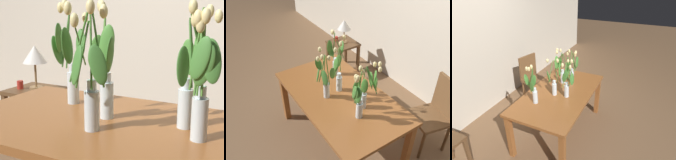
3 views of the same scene
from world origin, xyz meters
TOP-DOWN VIEW (x-y plane):
  - ground_plane at (0.00, 0.00)m, footprint 18.00×18.00m
  - room_wall_rear at (0.00, 1.55)m, footprint 9.00×0.10m
  - dining_table at (0.00, 0.00)m, footprint 1.60×0.90m
  - tulip_vase_0 at (-0.06, -0.15)m, footprint 0.26×0.21m
  - tulip_vase_1 at (-0.40, 0.19)m, footprint 0.15×0.22m
  - tulip_vase_2 at (0.39, -0.05)m, footprint 0.20×0.15m
  - tulip_vase_3 at (-0.09, 0.04)m, footprint 0.21×0.18m
  - tulip_vase_4 at (0.32, 0.12)m, footprint 0.19×0.23m
  - dining_chair at (0.64, 0.92)m, footprint 0.48×0.48m
  - side_table at (-1.34, 0.94)m, footprint 0.44×0.44m
  - table_lamp at (-1.34, 0.96)m, footprint 0.22×0.22m
  - pillar_candle at (-1.45, 0.88)m, footprint 0.06×0.06m

SIDE VIEW (x-z plane):
  - ground_plane at x=0.00m, z-range 0.00..0.00m
  - side_table at x=-1.34m, z-range 0.16..0.71m
  - dining_chair at x=0.64m, z-range 0.06..0.99m
  - pillar_candle at x=-1.45m, z-range 0.55..0.62m
  - dining_table at x=0.00m, z-range 0.28..1.02m
  - table_lamp at x=-1.34m, z-range 0.66..1.06m
  - tulip_vase_3 at x=-0.09m, z-range 0.65..1.22m
  - tulip_vase_1 at x=-0.40m, z-range 0.67..1.25m
  - tulip_vase_4 at x=0.32m, z-range 0.69..1.25m
  - tulip_vase_2 at x=0.39m, z-range 0.69..1.26m
  - tulip_vase_0 at x=-0.06m, z-range 0.69..1.26m
  - room_wall_rear at x=0.00m, z-range 0.00..2.70m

